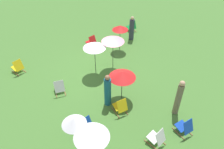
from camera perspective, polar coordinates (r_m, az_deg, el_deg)
ground_plane at (r=12.77m, az=-2.97°, el=1.09°), size 40.00×40.00×0.00m
deckchair_0 at (r=10.17m, az=2.20°, el=-8.25°), size 0.54×0.80×0.83m
deckchair_1 at (r=16.62m, az=5.08°, el=12.17°), size 0.48×0.76×0.83m
deckchair_2 at (r=9.56m, az=-7.05°, el=-12.76°), size 0.63×0.85×0.83m
deckchair_3 at (r=14.71m, az=-5.32°, el=8.33°), size 0.61×0.84×0.83m
deckchair_4 at (r=13.47m, az=-23.12°, el=1.80°), size 0.67×0.86×0.83m
deckchair_5 at (r=11.39m, az=-13.42°, el=-3.25°), size 0.64×0.85×0.83m
deckchair_7 at (r=9.28m, az=11.53°, el=-15.74°), size 0.62×0.84×0.83m
deckchair_8 at (r=9.89m, az=18.25°, el=-12.77°), size 0.49×0.77×0.83m
umbrella_0 at (r=10.11m, az=2.66°, el=-0.01°), size 1.27×1.27×1.63m
umbrella_1 at (r=11.60m, az=-4.58°, el=7.44°), size 1.20×1.20×1.93m
umbrella_2 at (r=11.96m, az=0.25°, el=9.00°), size 1.25×1.25×1.97m
umbrella_3 at (r=8.02m, az=-9.78°, el=-11.83°), size 0.90×0.90×1.84m
umbrella_4 at (r=13.81m, az=2.12°, el=11.97°), size 0.99×0.99×1.71m
umbrella_5 at (r=7.62m, az=-5.30°, el=-15.23°), size 1.24×1.24×1.79m
person_0 at (r=10.18m, az=16.77°, el=-5.83°), size 0.30×0.30×1.90m
person_1 at (r=15.41m, az=5.10°, el=11.65°), size 0.47×0.47×1.68m
person_2 at (r=10.22m, az=-1.14°, el=-4.26°), size 0.41×0.41×1.75m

